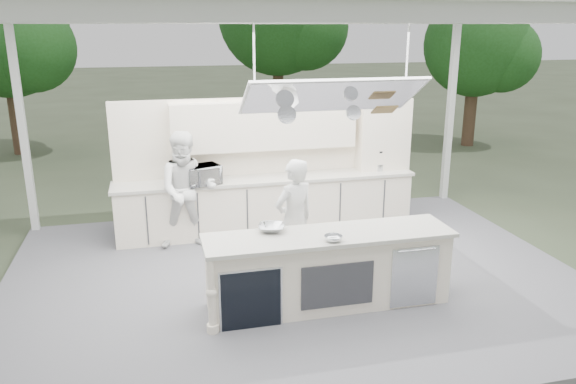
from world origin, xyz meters
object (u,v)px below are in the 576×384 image
object	(u,v)px
back_counter	(267,204)
head_chef	(294,220)
sous_chef	(187,190)
demo_island	(327,270)

from	to	relation	value
back_counter	head_chef	size ratio (longest dim) A/B	2.96
head_chef	sous_chef	distance (m)	2.05
demo_island	head_chef	world-z (taller)	head_chef
demo_island	back_counter	distance (m)	2.82
demo_island	back_counter	bearing A→B (deg)	93.63
demo_island	head_chef	bearing A→B (deg)	104.45
head_chef	sous_chef	size ratio (longest dim) A/B	0.92
head_chef	sous_chef	xyz separation A→B (m)	(-1.32, 1.56, 0.07)
back_counter	head_chef	distance (m)	2.02
demo_island	head_chef	size ratio (longest dim) A/B	1.81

